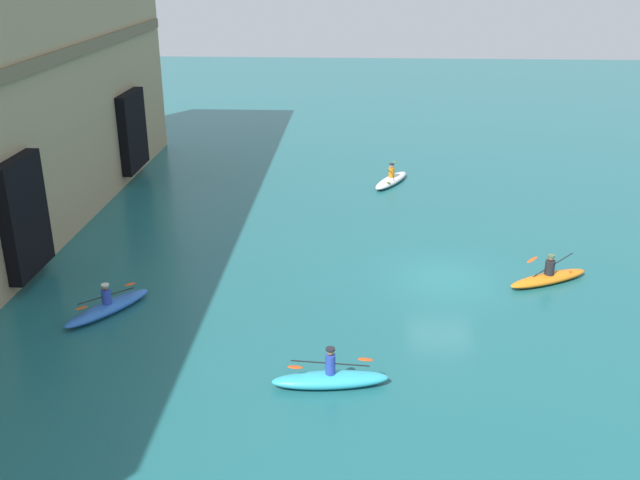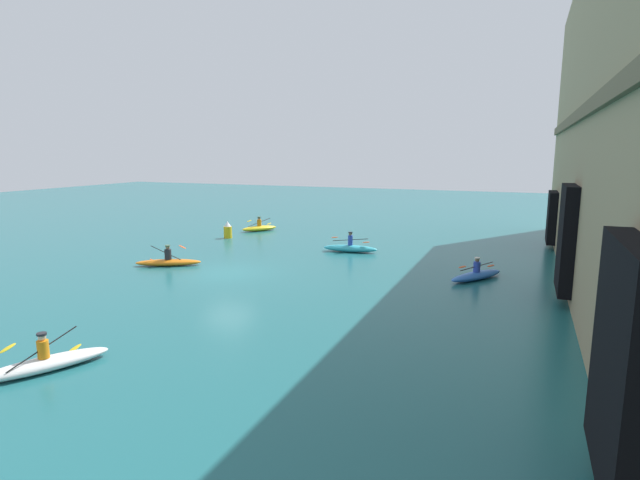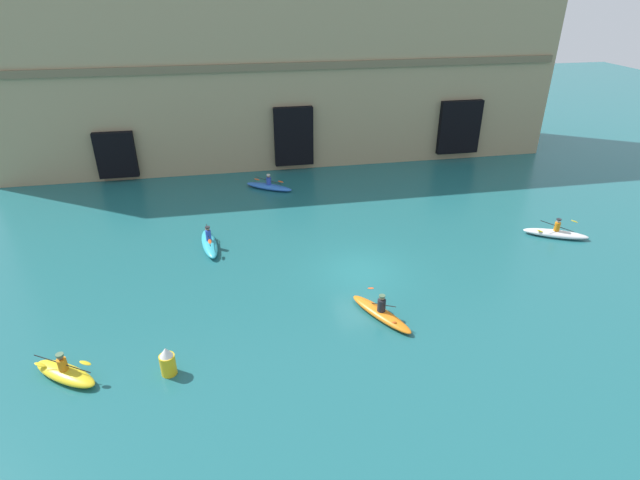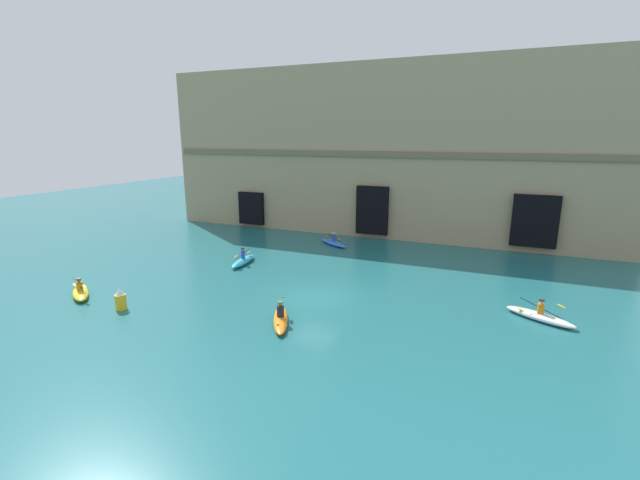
# 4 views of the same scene
# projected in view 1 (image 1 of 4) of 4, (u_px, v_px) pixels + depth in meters

# --- Properties ---
(ground_plane) EXTENTS (120.00, 120.00, 0.00)m
(ground_plane) POSITION_uv_depth(u_px,v_px,m) (444.00, 279.00, 26.92)
(ground_plane) COLOR #1E6066
(kayak_orange) EXTENTS (2.22, 3.38, 1.15)m
(kayak_orange) POSITION_uv_depth(u_px,v_px,m) (548.00, 277.00, 26.50)
(kayak_orange) COLOR orange
(kayak_orange) RESTS_ON ground
(kayak_cyan) EXTENTS (1.17, 3.41, 1.24)m
(kayak_cyan) POSITION_uv_depth(u_px,v_px,m) (330.00, 379.00, 20.17)
(kayak_cyan) COLOR #33B2C6
(kayak_cyan) RESTS_ON ground
(kayak_blue) EXTENTS (3.31, 2.53, 1.08)m
(kayak_blue) POSITION_uv_depth(u_px,v_px,m) (108.00, 307.00, 24.29)
(kayak_blue) COLOR blue
(kayak_blue) RESTS_ON ground
(kayak_white) EXTENTS (3.42, 2.27, 1.11)m
(kayak_white) POSITION_uv_depth(u_px,v_px,m) (391.00, 180.00, 37.80)
(kayak_white) COLOR white
(kayak_white) RESTS_ON ground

